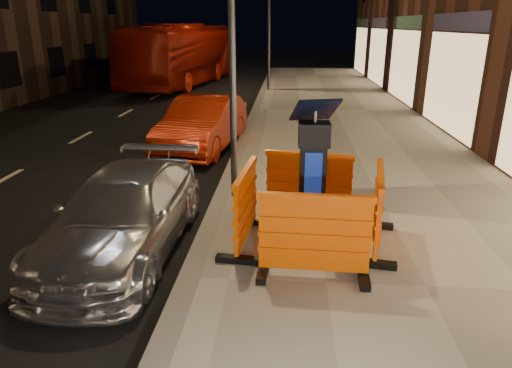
# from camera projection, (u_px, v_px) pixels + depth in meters

# --- Properties ---
(ground_plane) EXTENTS (120.00, 120.00, 0.00)m
(ground_plane) POSITION_uv_depth(u_px,v_px,m) (190.00, 287.00, 5.94)
(ground_plane) COLOR black
(ground_plane) RESTS_ON ground
(sidewalk) EXTENTS (6.00, 60.00, 0.15)m
(sidewalk) POSITION_uv_depth(u_px,v_px,m) (425.00, 291.00, 5.72)
(sidewalk) COLOR #9A978C
(sidewalk) RESTS_ON ground
(kerb) EXTENTS (0.30, 60.00, 0.15)m
(kerb) POSITION_uv_depth(u_px,v_px,m) (189.00, 282.00, 5.92)
(kerb) COLOR slate
(kerb) RESTS_ON ground
(parking_kiosk) EXTENTS (0.73, 0.73, 2.04)m
(parking_kiosk) POSITION_uv_depth(u_px,v_px,m) (312.00, 179.00, 6.47)
(parking_kiosk) COLOR black
(parking_kiosk) RESTS_ON sidewalk
(barrier_front) EXTENTS (1.49, 0.67, 1.14)m
(barrier_front) POSITION_uv_depth(u_px,v_px,m) (314.00, 237.00, 5.72)
(barrier_front) COLOR #FE5B01
(barrier_front) RESTS_ON sidewalk
(barrier_back) EXTENTS (1.55, 0.87, 1.14)m
(barrier_back) POSITION_uv_depth(u_px,v_px,m) (308.00, 186.00, 7.51)
(barrier_back) COLOR #FE5B01
(barrier_back) RESTS_ON sidewalk
(barrier_kerbside) EXTENTS (0.75, 1.52, 1.14)m
(barrier_kerbside) POSITION_uv_depth(u_px,v_px,m) (246.00, 206.00, 6.68)
(barrier_kerbside) COLOR #FE5B01
(barrier_kerbside) RESTS_ON sidewalk
(barrier_bldgside) EXTENTS (0.84, 1.54, 1.14)m
(barrier_bldgside) POSITION_uv_depth(u_px,v_px,m) (377.00, 210.00, 6.55)
(barrier_bldgside) COLOR #FE5B01
(barrier_bldgside) RESTS_ON sidewalk
(car_silver) EXTENTS (1.78, 4.13, 1.19)m
(car_silver) POSITION_uv_depth(u_px,v_px,m) (128.00, 250.00, 6.93)
(car_silver) COLOR silver
(car_silver) RESTS_ON ground
(car_red) EXTENTS (2.03, 4.43, 1.41)m
(car_red) POSITION_uv_depth(u_px,v_px,m) (204.00, 149.00, 12.50)
(car_red) COLOR #991F0B
(car_red) RESTS_ON ground
(bus_doubledecker) EXTENTS (4.22, 11.96, 3.26)m
(bus_doubledecker) POSITION_uv_depth(u_px,v_px,m) (185.00, 85.00, 25.77)
(bus_doubledecker) COLOR #971407
(bus_doubledecker) RESTS_ON ground
(street_lamp_mid) EXTENTS (0.12, 0.12, 6.00)m
(street_lamp_mid) POSITION_uv_depth(u_px,v_px,m) (232.00, 30.00, 7.70)
(street_lamp_mid) COLOR #3F3F44
(street_lamp_mid) RESTS_ON sidewalk
(street_lamp_far) EXTENTS (0.12, 0.12, 6.00)m
(street_lamp_far) POSITION_uv_depth(u_px,v_px,m) (269.00, 26.00, 21.82)
(street_lamp_far) COLOR #3F3F44
(street_lamp_far) RESTS_ON sidewalk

